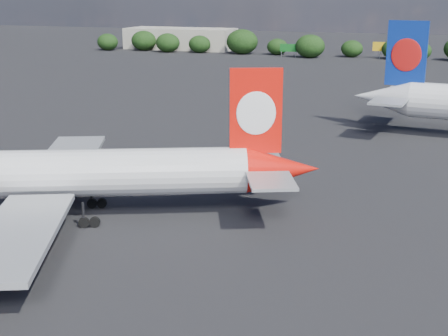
% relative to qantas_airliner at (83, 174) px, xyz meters
% --- Properties ---
extents(ground, '(500.00, 500.00, 0.00)m').
position_rel_qantas_airliner_xyz_m(ground, '(0.53, 43.60, -4.59)').
color(ground, black).
rests_on(ground, ground).
extents(qantas_airliner, '(44.15, 42.53, 15.07)m').
position_rel_qantas_airliner_xyz_m(qantas_airliner, '(0.00, 0.00, 0.00)').
color(qantas_airliner, silver).
rests_on(qantas_airliner, ground).
extents(terminal_building, '(42.00, 16.00, 8.00)m').
position_rel_qantas_airliner_xyz_m(terminal_building, '(-64.47, 175.60, -0.59)').
color(terminal_building, gray).
rests_on(terminal_building, ground).
extents(highway_sign, '(6.00, 0.30, 4.50)m').
position_rel_qantas_airliner_xyz_m(highway_sign, '(-17.47, 159.60, -1.46)').
color(highway_sign, '#125D1C').
rests_on(highway_sign, ground).
extents(billboard_yellow, '(5.00, 0.30, 5.50)m').
position_rel_qantas_airliner_xyz_m(billboard_yellow, '(12.53, 165.60, -0.72)').
color(billboard_yellow, gold).
rests_on(billboard_yellow, ground).
extents(horizon_treeline, '(202.07, 16.56, 8.79)m').
position_rel_qantas_airliner_xyz_m(horizon_treeline, '(16.08, 164.11, -0.79)').
color(horizon_treeline, black).
rests_on(horizon_treeline, ground).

